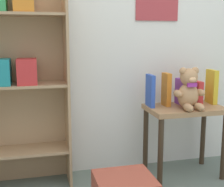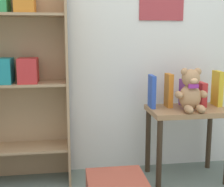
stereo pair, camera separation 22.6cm
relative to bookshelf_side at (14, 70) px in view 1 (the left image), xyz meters
The scene contains 9 objects.
wall_back 1.02m from the bookshelf_side, ahead, with size 4.80×0.07×2.50m.
bookshelf_side is the anchor object (origin of this frame).
display_table 1.31m from the bookshelf_side, ahead, with size 0.57×0.36×0.55m.
teddy_bear 1.26m from the bookshelf_side, ahead, with size 0.23×0.21×0.31m.
book_standing_blue 1.00m from the bookshelf_side, ahead, with size 0.03×0.14×0.24m, color #2D51B7.
book_standing_orange 1.13m from the bookshelf_side, ahead, with size 0.04×0.11×0.25m, color orange.
book_standing_purple 1.25m from the bookshelf_side, ahead, with size 0.03×0.14×0.20m, color purple.
book_standing_red 1.38m from the bookshelf_side, ahead, with size 0.04×0.15×0.18m, color red.
book_standing_yellow 1.51m from the bookshelf_side, ahead, with size 0.04×0.14×0.27m, color gold.
Camera 1 is at (-0.80, -1.08, 1.08)m, focal length 50.00 mm.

